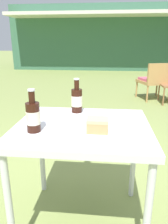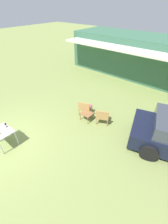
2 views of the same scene
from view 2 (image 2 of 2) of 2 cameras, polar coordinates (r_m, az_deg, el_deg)
name	(u,v)px [view 2 (image 2 of 2)]	position (r m, az deg, el deg)	size (l,w,h in m)	color
ground_plane	(7,144)	(6.91, -27.29, -10.84)	(60.00, 60.00, 0.00)	olive
cabin_building	(145,57)	(12.29, 22.28, 18.88)	(10.83, 4.58, 2.72)	#38664C
wicker_chair_cushioned	(85,107)	(7.34, 0.45, 1.90)	(0.71, 0.70, 0.80)	#B2844C
wicker_chair_plain	(103,116)	(6.85, 7.10, -1.38)	(0.75, 0.74, 0.80)	#B2844C
garden_side_table	(87,114)	(7.07, 1.13, -0.70)	(0.52, 0.48, 0.39)	brown
patio_table	(2,133)	(6.49, -28.88, -6.93)	(0.81, 0.70, 0.73)	silver
cola_bottle_near	(6,125)	(6.49, -27.64, -4.47)	(0.08, 0.08, 0.24)	black
loose_bottle_cap	(2,129)	(6.50, -28.79, -5.83)	(0.03, 0.03, 0.01)	silver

